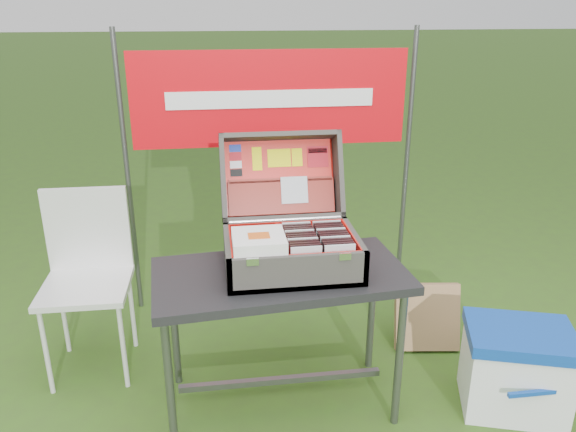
{
  "coord_description": "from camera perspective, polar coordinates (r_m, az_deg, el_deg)",
  "views": [
    {
      "loc": [
        -0.35,
        -2.16,
        1.81
      ],
      "look_at": [
        -0.04,
        0.1,
        0.95
      ],
      "focal_mm": 35.0,
      "sensor_mm": 36.0,
      "label": 1
    }
  ],
  "objects": [
    {
      "name": "cooler_body",
      "position": [
        2.94,
        22.03,
        -14.67
      ],
      "size": [
        0.54,
        0.46,
        0.36
      ],
      "primitive_type": "cube",
      "rotation": [
        0.0,
        0.0,
        -0.31
      ],
      "color": "white",
      "rests_on": "ground"
    },
    {
      "name": "suitcase_lid_rim_near",
      "position": [
        2.73,
        -0.48,
        -0.14
      ],
      "size": [
        0.59,
        0.16,
        0.08
      ],
      "primitive_type": "cube",
      "rotation": [
        -1.95,
        0.0,
        0.0
      ],
      "color": "#47433D",
      "rests_on": "suitcase_lid_back"
    },
    {
      "name": "cd_left_4",
      "position": [
        2.42,
        1.49,
        -3.88
      ],
      "size": [
        0.13,
        0.01,
        0.15
      ],
      "primitive_type": "cube",
      "color": "silver",
      "rests_on": "suitcase_liner_floor"
    },
    {
      "name": "songbook_8",
      "position": [
        2.35,
        -3.0,
        -2.1
      ],
      "size": [
        0.22,
        0.22,
        0.0
      ],
      "primitive_type": "cube",
      "color": "white",
      "rests_on": "suitcase_base_wall_front"
    },
    {
      "name": "cd_right_5",
      "position": [
        2.47,
        4.67,
        -3.46
      ],
      "size": [
        0.13,
        0.01,
        0.15
      ],
      "primitive_type": "cube",
      "color": "black",
      "rests_on": "suitcase_liner_floor"
    },
    {
      "name": "cd_left_1",
      "position": [
        2.36,
        1.77,
        -4.58
      ],
      "size": [
        0.13,
        0.01,
        0.15
      ],
      "primitive_type": "cube",
      "color": "black",
      "rests_on": "suitcase_liner_floor"
    },
    {
      "name": "cd_left_6",
      "position": [
        2.46,
        1.32,
        -3.44
      ],
      "size": [
        0.13,
        0.01,
        0.15
      ],
      "primitive_type": "cube",
      "color": "black",
      "rests_on": "suitcase_liner_floor"
    },
    {
      "name": "cd_left_12",
      "position": [
        2.59,
        0.83,
        -2.19
      ],
      "size": [
        0.13,
        0.01,
        0.15
      ],
      "primitive_type": "cube",
      "color": "silver",
      "rests_on": "suitcase_liner_floor"
    },
    {
      "name": "suitcase_lid_back",
      "position": [
        2.8,
        -0.85,
        3.89
      ],
      "size": [
        0.59,
        0.18,
        0.4
      ],
      "primitive_type": "cube",
      "rotation": [
        -1.95,
        0.0,
        0.0
      ],
      "color": "#47433D",
      "rests_on": "suitcase_base_wall_back"
    },
    {
      "name": "cd_left_9",
      "position": [
        2.53,
        1.07,
        -2.8
      ],
      "size": [
        0.13,
        0.01,
        0.15
      ],
      "primitive_type": "cube",
      "color": "black",
      "rests_on": "suitcase_liner_floor"
    },
    {
      "name": "suitcase_liner_wall_left",
      "position": [
        2.46,
        -5.81,
        -3.89
      ],
      "size": [
        0.01,
        0.37,
        0.13
      ],
      "primitive_type": "cube",
      "color": "red",
      "rests_on": "suitcase_base_bottom"
    },
    {
      "name": "chair_upright_left",
      "position": [
        3.15,
        -22.88,
        -1.56
      ],
      "size": [
        0.02,
        0.02,
        0.45
      ],
      "primitive_type": "cylinder",
      "color": "silver",
      "rests_on": "chair_seat"
    },
    {
      "name": "suitcase_pocket_cd",
      "position": [
        2.76,
        0.65,
        2.66
      ],
      "size": [
        0.13,
        0.06,
        0.13
      ],
      "primitive_type": "cube",
      "rotation": [
        -1.95,
        0.0,
        0.0
      ],
      "color": "silver",
      "rests_on": "suitcase_lid_pocket"
    },
    {
      "name": "table_leg_br",
      "position": [
        2.96,
        8.48,
        -9.55
      ],
      "size": [
        0.04,
        0.04,
        0.66
      ],
      "primitive_type": "cylinder",
      "color": "#59595B",
      "rests_on": "ground"
    },
    {
      "name": "cd_right_7",
      "position": [
        2.51,
        4.44,
        -3.03
      ],
      "size": [
        0.13,
        0.01,
        0.15
      ],
      "primitive_type": "cube",
      "color": "black",
      "rests_on": "suitcase_liner_floor"
    },
    {
      "name": "suitcase_lid_pocket",
      "position": [
        2.77,
        -0.67,
        1.93
      ],
      "size": [
        0.52,
        0.09,
        0.17
      ],
      "primitive_type": "cube",
      "rotation": [
        -1.95,
        0.0,
        0.0
      ],
      "color": "maroon",
      "rests_on": "suitcase_lid_liner"
    },
    {
      "name": "table_leg_fl",
      "position": [
        2.5,
        -11.98,
        -16.11
      ],
      "size": [
        0.04,
        0.04,
        0.66
      ],
      "primitive_type": "cylinder",
      "color": "#59595B",
      "rests_on": "ground"
    },
    {
      "name": "cd_left_8",
      "position": [
        2.51,
        1.15,
        -3.01
      ],
      "size": [
        0.13,
        0.01,
        0.15
      ],
      "primitive_type": "cube",
      "color": "silver",
      "rests_on": "suitcase_liner_floor"
    },
    {
      "name": "banner_post_left",
      "position": [
        3.44,
        -15.95,
        3.66
      ],
      "size": [
        0.03,
        0.03,
        1.7
      ],
      "primitive_type": "cylinder",
      "color": "#59595B",
      "rests_on": "ground"
    },
    {
      "name": "cd_right_6",
      "position": [
        2.49,
        4.55,
        -3.25
      ],
      "size": [
        0.13,
        0.01,
        0.15
      ],
      "primitive_type": "cube",
      "color": "black",
      "rests_on": "suitcase_liner_floor"
    },
    {
      "name": "chair_leg_fr",
      "position": [
        2.94,
        -16.42,
        -12.5
      ],
      "size": [
        0.02,
        0.02,
        0.48
      ],
      "primitive_type": "cylinder",
      "color": "silver",
      "rests_on": "ground"
    },
    {
      "name": "cd_right_9",
      "position": [
        2.55,
        4.22,
        -2.62
      ],
      "size": [
        0.13,
        0.01,
        0.15
      ],
      "primitive_type": "cube",
      "color": "black",
      "rests_on": "suitcase_liner_floor"
    },
    {
      "name": "songbook_5",
      "position": [
        2.36,
        -2.99,
        -2.44
      ],
      "size": [
        0.22,
        0.22,
        0.0
      ],
      "primitive_type": "cube",
      "color": "white",
      "rests_on": "suitcase_base_wall_front"
    },
    {
      "name": "cd_right_3",
      "position": [
        2.43,
        4.9,
        -3.9
      ],
      "size": [
        0.13,
        0.01,
        0.15
      ],
      "primitive_type": "cube",
      "color": "black",
      "rests_on": "suitcase_liner_floor"
    },
    {
      "name": "suitcase_liner_wall_back",
      "position": [
        2.65,
        -0.18,
        -1.93
      ],
      "size": [
        0.54,
        0.01,
        0.13
      ],
      "primitive_type": "cube",
      "color": "red",
      "rests_on": "suitcase_base_bottom"
    },
    {
      "name": "lid_sticker_cc_d",
      "position": [
        2.77,
        -5.27,
        4.4
      ],
      "size": [
        0.06,
        0.02,
        0.03
      ],
      "primitive_type": "cube",
      "rotation": [
        -1.95,
        0.0,
        0.0
      ],
      "color": "black",
      "rests_on": "suitcase_lid_liner"
    },
    {
      "name": "cd_left_5",
      "position": [
        2.44,
        1.41,
        -3.66
      ],
      "size": [
        0.13,
        0.01,
        0.15
      ],
      "primitive_type": "cube",
      "color": "black",
      "rests_on": "suitcase_liner_floor"
    },
    {
      "name": "suitcase_base_wall_back",
      "position": [
        2.67,
        -0.22,
        -2.04
      ],
      "size": [
        0.59,
        0.02,
        0.16
      ],
      "primitive_type": "cube",
      "color": "#47433D",
      "rests_on": "table_top"
    },
    {
      "name": "chair_leg_br",
      "position": [
        3.25,
        -15.58,
        -9.02
      ],
      "size": [
        0.02,
        0.02,
        0.48
      ],
      "primitive_type": "cylinder",
      "color": "silver",
      "rests_on": "ground"
    },
    {
      "name": "cd_right_1",
      "position": [
        2.39,
        5.14,
        -4.36
      ],
      "size": [
        0.13,
        0.01,
        0.15
      ],
      "primitive_type": "cube",
      "color": "black",
      "rests_on": "suitcase_liner_floor"
    },
    {
      "name": "cd_left_7",
      "position": [
        2.48,
        1.23,
        -3.22
      ],
      "size": [
        0.13,
        0.01,
        0.15
      ],
      "primitive_type": "cube",
      "color": "black",
      "rests_on": "suitcase_liner_floor"
    },
    {
      "name": "suitcase_lid_rim_right",
      "position": [
        2.79,
        5.11,
        4.23
      ],
      "size": [
        0.02,
        0.3,
        0.45
      ],
      "primitive_type": "cube",
      "rotation": [
        -1.95,
        0.0,
        0.0
      ],
      "color": "#47433D",
      "rests_on": "suitcase_lid_back"
    },
    {
      "name": "cd_right_0",
      "position": [
        2.37,
        5.26,
        -4.6
      ],
      "size": [
        0.13,
        0.01,
        0.15
      ],
      "primitive_type": "cube",
      "color": "silver",
      "rests_on": "suitcase_liner_floor"
    },
    {
      "name": "chair",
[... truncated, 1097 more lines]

